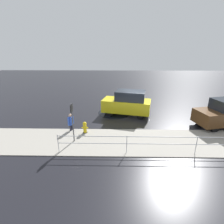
# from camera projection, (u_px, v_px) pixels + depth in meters

# --- Properties ---
(ground_plane) EXTENTS (60.00, 60.00, 0.00)m
(ground_plane) POSITION_uv_depth(u_px,v_px,m) (138.00, 116.00, 14.48)
(ground_plane) COLOR black
(kerb_strip) EXTENTS (24.00, 3.20, 0.04)m
(kerb_strip) POSITION_uv_depth(u_px,v_px,m) (147.00, 141.00, 10.54)
(kerb_strip) COLOR gray
(kerb_strip) RESTS_ON ground
(moving_hatchback) EXTENTS (4.19, 2.55, 2.06)m
(moving_hatchback) POSITION_uv_depth(u_px,v_px,m) (127.00, 103.00, 14.45)
(moving_hatchback) COLOR yellow
(moving_hatchback) RESTS_ON ground
(fire_hydrant) EXTENTS (0.42, 0.31, 0.80)m
(fire_hydrant) POSITION_uv_depth(u_px,v_px,m) (85.00, 128.00, 11.48)
(fire_hydrant) COLOR gold
(fire_hydrant) RESTS_ON ground
(pedestrian) EXTENTS (0.35, 0.54, 1.22)m
(pedestrian) POSITION_uv_depth(u_px,v_px,m) (71.00, 121.00, 11.75)
(pedestrian) COLOR blue
(pedestrian) RESTS_ON ground
(metal_railing) EXTENTS (11.01, 0.04, 1.05)m
(metal_railing) POSITION_uv_depth(u_px,v_px,m) (162.00, 141.00, 9.14)
(metal_railing) COLOR #B7BABF
(metal_railing) RESTS_ON ground
(sign_post) EXTENTS (0.07, 0.44, 2.40)m
(sign_post) POSITION_uv_depth(u_px,v_px,m) (72.00, 117.00, 10.04)
(sign_post) COLOR #4C4C51
(sign_post) RESTS_ON ground
(puddle_patch) EXTENTS (2.88, 2.88, 0.01)m
(puddle_patch) POSITION_uv_depth(u_px,v_px,m) (115.00, 113.00, 15.21)
(puddle_patch) COLOR black
(puddle_patch) RESTS_ON ground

